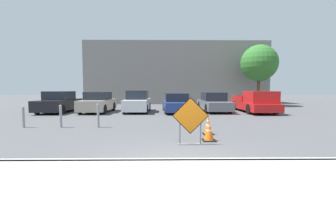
# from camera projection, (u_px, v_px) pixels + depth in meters

# --- Properties ---
(ground_plane) EXTENTS (96.00, 96.00, 0.00)m
(ground_plane) POSITION_uv_depth(u_px,v_px,m) (166.00, 115.00, 15.20)
(ground_plane) COLOR #4C4C4F
(sidewalk_strip) EXTENTS (30.73, 2.83, 0.14)m
(sidewalk_strip) POSITION_uv_depth(u_px,v_px,m) (169.00, 189.00, 3.81)
(sidewalk_strip) COLOR #999993
(sidewalk_strip) RESTS_ON ground_plane
(curb_lip) EXTENTS (30.73, 0.20, 0.14)m
(curb_lip) POSITION_uv_depth(u_px,v_px,m) (168.00, 162.00, 5.22)
(curb_lip) COLOR #999993
(curb_lip) RESTS_ON ground_plane
(road_closed_sign) EXTENTS (1.16, 0.20, 1.51)m
(road_closed_sign) POSITION_uv_depth(u_px,v_px,m) (190.00, 119.00, 7.07)
(road_closed_sign) COLOR black
(road_closed_sign) RESTS_ON ground_plane
(traffic_cone_nearest) EXTENTS (0.44, 0.44, 0.71)m
(traffic_cone_nearest) POSITION_uv_depth(u_px,v_px,m) (209.00, 131.00, 7.65)
(traffic_cone_nearest) COLOR black
(traffic_cone_nearest) RESTS_ON ground_plane
(traffic_cone_second) EXTENTS (0.40, 0.40, 0.73)m
(traffic_cone_second) POSITION_uv_depth(u_px,v_px,m) (208.00, 125.00, 8.73)
(traffic_cone_second) COLOR black
(traffic_cone_second) RESTS_ON ground_plane
(parked_car_nearest) EXTENTS (1.96, 4.47, 1.58)m
(parked_car_nearest) POSITION_uv_depth(u_px,v_px,m) (59.00, 103.00, 16.96)
(parked_car_nearest) COLOR black
(parked_car_nearest) RESTS_ON ground_plane
(parked_car_second) EXTENTS (1.97, 4.12, 1.53)m
(parked_car_second) POSITION_uv_depth(u_px,v_px,m) (98.00, 103.00, 16.89)
(parked_car_second) COLOR #A39984
(parked_car_second) RESTS_ON ground_plane
(parked_car_third) EXTENTS (1.79, 4.07, 1.64)m
(parked_car_third) POSITION_uv_depth(u_px,v_px,m) (138.00, 102.00, 17.12)
(parked_car_third) COLOR silver
(parked_car_third) RESTS_ON ground_plane
(parked_car_fourth) EXTENTS (2.12, 4.68, 1.43)m
(parked_car_fourth) POSITION_uv_depth(u_px,v_px,m) (176.00, 103.00, 17.10)
(parked_car_fourth) COLOR navy
(parked_car_fourth) RESTS_ON ground_plane
(parked_car_fifth) EXTENTS (1.98, 4.71, 1.48)m
(parked_car_fifth) POSITION_uv_depth(u_px,v_px,m) (214.00, 103.00, 17.59)
(parked_car_fifth) COLOR slate
(parked_car_fifth) RESTS_ON ground_plane
(pickup_truck) EXTENTS (2.09, 5.35, 1.60)m
(pickup_truck) POSITION_uv_depth(u_px,v_px,m) (255.00, 103.00, 16.78)
(pickup_truck) COLOR red
(pickup_truck) RESTS_ON ground_plane
(bollard_nearest) EXTENTS (0.12, 0.12, 1.10)m
(bollard_nearest) POSITION_uv_depth(u_px,v_px,m) (98.00, 115.00, 10.26)
(bollard_nearest) COLOR gray
(bollard_nearest) RESTS_ON ground_plane
(bollard_second) EXTENTS (0.12, 0.12, 1.04)m
(bollard_second) POSITION_uv_depth(u_px,v_px,m) (61.00, 116.00, 10.24)
(bollard_second) COLOR gray
(bollard_second) RESTS_ON ground_plane
(bollard_third) EXTENTS (0.12, 0.12, 0.99)m
(bollard_third) POSITION_uv_depth(u_px,v_px,m) (23.00, 116.00, 10.22)
(bollard_third) COLOR gray
(bollard_third) RESTS_ON ground_plane
(building_facade_backdrop) EXTENTS (21.35, 5.00, 7.23)m
(building_facade_backdrop) POSITION_uv_depth(u_px,v_px,m) (176.00, 74.00, 27.95)
(building_facade_backdrop) COLOR gray
(building_facade_backdrop) RESTS_ON ground_plane
(street_tree_behind_lot) EXTENTS (3.70, 3.70, 6.25)m
(street_tree_behind_lot) POSITION_uv_depth(u_px,v_px,m) (259.00, 63.00, 22.96)
(street_tree_behind_lot) COLOR #513823
(street_tree_behind_lot) RESTS_ON ground_plane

